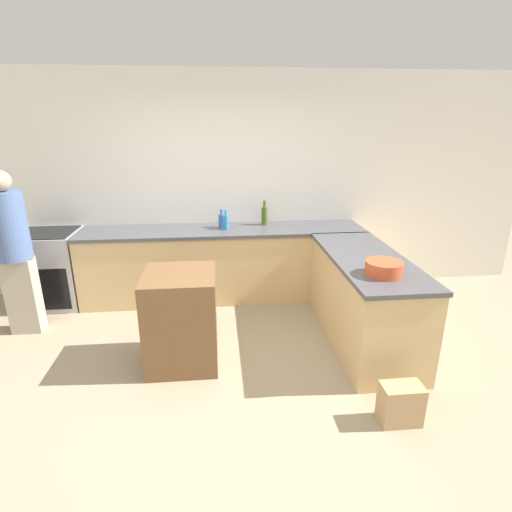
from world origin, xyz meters
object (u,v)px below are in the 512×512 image
water_bottle_blue (222,220)px  person_by_range (14,249)px  mixing_bowl (384,268)px  paper_bag (401,404)px  range_oven (52,269)px  olive_oil_bottle (264,215)px  dish_soap_bottle (226,222)px  island_table (181,319)px

water_bottle_blue → person_by_range: person_by_range is taller
mixing_bowl → paper_bag: size_ratio=1.00×
range_oven → person_by_range: size_ratio=0.53×
paper_bag → water_bottle_blue: bearing=116.9°
range_oven → mixing_bowl: 3.78m
range_oven → person_by_range: (-0.04, -0.67, 0.47)m
water_bottle_blue → paper_bag: size_ratio=0.72×
paper_bag → olive_oil_bottle: bearing=105.7°
person_by_range → dish_soap_bottle: bearing=17.0°
dish_soap_bottle → water_bottle_blue: bearing=119.4°
range_oven → water_bottle_blue: bearing=1.8°
island_table → dish_soap_bottle: dish_soap_bottle is taller
island_table → paper_bag: size_ratio=2.78×
dish_soap_bottle → olive_oil_bottle: size_ratio=0.77×
olive_oil_bottle → mixing_bowl: bearing=-66.1°
dish_soap_bottle → olive_oil_bottle: olive_oil_bottle is taller
person_by_range → island_table: bearing=-23.7°
dish_soap_bottle → olive_oil_bottle: bearing=19.9°
person_by_range → paper_bag: 3.80m
mixing_bowl → person_by_range: person_by_range is taller
mixing_bowl → olive_oil_bottle: olive_oil_bottle is taller
island_table → water_bottle_blue: 1.62m
range_oven → island_table: 2.16m
water_bottle_blue → person_by_range: (-2.08, -0.74, -0.06)m
dish_soap_bottle → water_bottle_blue: (-0.05, 0.09, -0.00)m
range_oven → dish_soap_bottle: dish_soap_bottle is taller
olive_oil_bottle → person_by_range: person_by_range is taller
paper_bag → mixing_bowl: bearing=82.9°
mixing_bowl → island_table: bearing=172.2°
island_table → mixing_bowl: bearing=-7.8°
mixing_bowl → dish_soap_bottle: 2.07m
mixing_bowl → paper_bag: 1.07m
mixing_bowl → olive_oil_bottle: (-0.80, 1.80, 0.06)m
mixing_bowl → person_by_range: bearing=164.1°
range_oven → olive_oil_bottle: 2.63m
dish_soap_bottle → paper_bag: 2.76m
island_table → mixing_bowl: 1.82m
olive_oil_bottle → water_bottle_blue: olive_oil_bottle is taller
paper_bag → person_by_range: bearing=152.9°
mixing_bowl → dish_soap_bottle: bearing=128.2°
dish_soap_bottle → person_by_range: bearing=-163.0°
range_oven → dish_soap_bottle: (2.09, -0.02, 0.53)m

